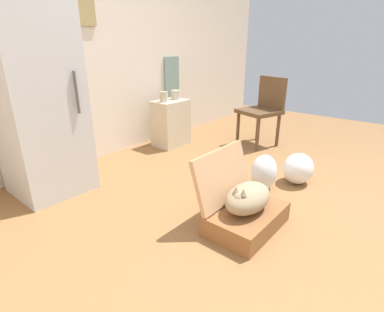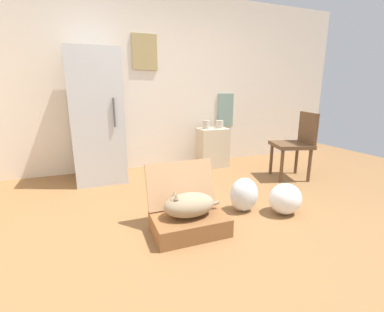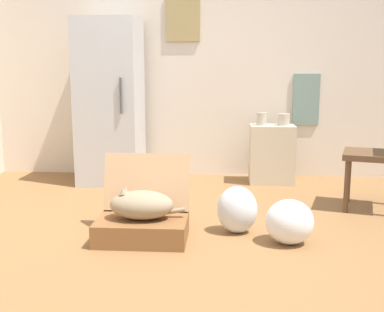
{
  "view_description": "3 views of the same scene",
  "coord_description": "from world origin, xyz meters",
  "views": [
    {
      "loc": [
        -2.1,
        -0.87,
        1.31
      ],
      "look_at": [
        -0.51,
        0.46,
        0.52
      ],
      "focal_mm": 27.62,
      "sensor_mm": 36.0,
      "label": 1
    },
    {
      "loc": [
        -1.08,
        -1.88,
        1.19
      ],
      "look_at": [
        -0.16,
        0.53,
        0.55
      ],
      "focal_mm": 24.69,
      "sensor_mm": 36.0,
      "label": 2
    },
    {
      "loc": [
        0.19,
        -3.0,
        1.15
      ],
      "look_at": [
        -0.05,
        0.42,
        0.53
      ],
      "focal_mm": 43.33,
      "sensor_mm": 36.0,
      "label": 3
    }
  ],
  "objects": [
    {
      "name": "ground_plane",
      "position": [
        0.0,
        0.0,
        0.0
      ],
      "size": [
        7.68,
        7.68,
        0.0
      ],
      "primitive_type": "plane",
      "color": "olive",
      "rests_on": "ground"
    },
    {
      "name": "suitcase_base",
      "position": [
        -0.37,
        0.04,
        0.08
      ],
      "size": [
        0.62,
        0.42,
        0.16
      ],
      "primitive_type": "cube",
      "color": "brown",
      "rests_on": "ground"
    },
    {
      "name": "vase_short",
      "position": [
        0.81,
        1.85,
        0.67
      ],
      "size": [
        0.12,
        0.12,
        0.12
      ],
      "primitive_type": "cylinder",
      "color": "#B7AD99",
      "rests_on": "side_table"
    },
    {
      "name": "vase_tall",
      "position": [
        0.58,
        1.85,
        0.68
      ],
      "size": [
        0.1,
        0.1,
        0.13
      ],
      "primitive_type": "cylinder",
      "color": "#B7AD99",
      "rests_on": "side_table"
    },
    {
      "name": "plastic_bag_clear",
      "position": [
        0.64,
        0.05,
        0.15
      ],
      "size": [
        0.33,
        0.29,
        0.31
      ],
      "primitive_type": "ellipsoid",
      "color": "white",
      "rests_on": "ground"
    },
    {
      "name": "refrigerator",
      "position": [
        -1.0,
        1.8,
        0.85
      ],
      "size": [
        0.63,
        0.66,
        1.69
      ],
      "color": "#B7BABC",
      "rests_on": "ground"
    },
    {
      "name": "side_table",
      "position": [
        0.7,
        1.85,
        0.31
      ],
      "size": [
        0.46,
        0.32,
        0.61
      ],
      "primitive_type": "cube",
      "color": "beige",
      "rests_on": "ground"
    },
    {
      "name": "wall_back",
      "position": [
        0.0,
        2.26,
        1.3
      ],
      "size": [
        6.4,
        0.15,
        2.6
      ],
      "color": "beige",
      "rests_on": "ground"
    },
    {
      "name": "chair",
      "position": [
        1.52,
        0.92,
        0.51
      ],
      "size": [
        0.59,
        0.58,
        0.91
      ],
      "rotation": [
        0.0,
        0.0,
        -1.86
      ],
      "color": "brown",
      "rests_on": "ground"
    },
    {
      "name": "suitcase_lid",
      "position": [
        -0.37,
        0.27,
        0.36
      ],
      "size": [
        0.62,
        0.16,
        0.41
      ],
      "primitive_type": "cube",
      "rotation": [
        1.27,
        0.0,
        0.0
      ],
      "color": "tan",
      "rests_on": "suitcase_base"
    },
    {
      "name": "plastic_bag_white",
      "position": [
        0.29,
        0.25,
        0.17
      ],
      "size": [
        0.29,
        0.23,
        0.35
      ],
      "primitive_type": "ellipsoid",
      "color": "silver",
      "rests_on": "ground"
    },
    {
      "name": "cat",
      "position": [
        -0.37,
        0.04,
        0.26
      ],
      "size": [
        0.52,
        0.28,
        0.23
      ],
      "color": "#998466",
      "rests_on": "suitcase_base"
    }
  ]
}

